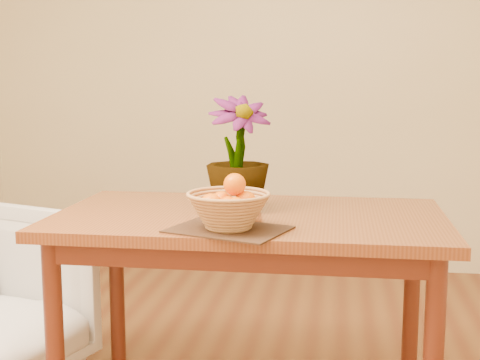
# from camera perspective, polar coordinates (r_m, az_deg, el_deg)

# --- Properties ---
(wall_back) EXTENTS (4.00, 0.02, 2.70)m
(wall_back) POSITION_cam_1_polar(r_m,az_deg,el_deg) (4.31, 4.34, 10.19)
(wall_back) COLOR #F4E5BA
(wall_back) RESTS_ON floor
(table) EXTENTS (1.40, 0.80, 0.75)m
(table) POSITION_cam_1_polar(r_m,az_deg,el_deg) (2.44, 0.80, -4.90)
(table) COLOR brown
(table) RESTS_ON floor
(placemat) EXTENTS (0.42, 0.37, 0.01)m
(placemat) POSITION_cam_1_polar(r_m,az_deg,el_deg) (2.16, -0.98, -4.23)
(placemat) COLOR #341F13
(placemat) RESTS_ON table
(wicker_basket) EXTENTS (0.27, 0.27, 0.11)m
(wicker_basket) POSITION_cam_1_polar(r_m,az_deg,el_deg) (2.14, -0.99, -2.75)
(wicker_basket) COLOR #AA8246
(wicker_basket) RESTS_ON placemat
(orange_pile) EXTENTS (0.17, 0.17, 0.13)m
(orange_pile) POSITION_cam_1_polar(r_m,az_deg,el_deg) (2.14, -0.88, -1.73)
(orange_pile) COLOR #F26503
(orange_pile) RESTS_ON wicker_basket
(potted_plant) EXTENTS (0.32, 0.32, 0.42)m
(potted_plant) POSITION_cam_1_polar(r_m,az_deg,el_deg) (2.46, -0.17, 2.29)
(potted_plant) COLOR #174213
(potted_plant) RESTS_ON table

